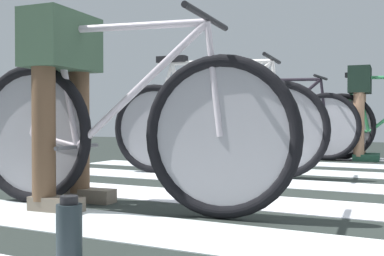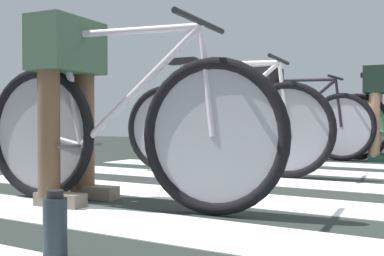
{
  "view_description": "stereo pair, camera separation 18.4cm",
  "coord_description": "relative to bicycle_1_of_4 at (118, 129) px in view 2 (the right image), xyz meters",
  "views": [
    {
      "loc": [
        0.3,
        -2.61,
        0.45
      ],
      "look_at": [
        -0.81,
        -0.37,
        0.41
      ],
      "focal_mm": 44.28,
      "sensor_mm": 36.0,
      "label": 1
    },
    {
      "loc": [
        0.48,
        -2.61,
        0.45
      ],
      "look_at": [
        -0.81,
        -0.37,
        0.41
      ],
      "focal_mm": 44.28,
      "sensor_mm": 36.0,
      "label": 2
    }
  ],
  "objects": [
    {
      "name": "ground",
      "position": [
        1.02,
        0.76,
        -0.4
      ],
      "size": [
        18.0,
        14.0,
        0.02
      ],
      "color": "#232A26"
    },
    {
      "name": "crosswalk_markings",
      "position": [
        1.01,
        0.88,
        -0.38
      ],
      "size": [
        5.39,
        5.76,
        0.0
      ],
      "color": "silver",
      "rests_on": "ground"
    },
    {
      "name": "bicycle_1_of_4",
      "position": [
        0.0,
        0.0,
        0.0
      ],
      "size": [
        1.73,
        0.52,
        0.93
      ],
      "rotation": [
        0.0,
        0.0,
        0.08
      ],
      "color": "black",
      "rests_on": "ground"
    },
    {
      "name": "cyclist_1_of_4",
      "position": [
        -0.31,
        -0.02,
        0.24
      ],
      "size": [
        0.34,
        0.43,
        0.96
      ],
      "rotation": [
        0.0,
        0.0,
        0.08
      ],
      "color": "brown",
      "rests_on": "ground"
    },
    {
      "name": "bicycle_2_of_4",
      "position": [
        -0.15,
        1.47,
        0.0
      ],
      "size": [
        1.73,
        0.52,
        0.93
      ],
      "rotation": [
        0.0,
        0.0,
        0.08
      ],
      "color": "black",
      "rests_on": "ground"
    },
    {
      "name": "bicycle_3_of_4",
      "position": [
        -0.14,
        3.25,
        0.0
      ],
      "size": [
        1.74,
        0.52,
        0.93
      ],
      "rotation": [
        0.0,
        0.0,
        -0.04
      ],
      "color": "black",
      "rests_on": "ground"
    },
    {
      "name": "cyclist_3_of_4",
      "position": [
        -0.45,
        3.26,
        0.28
      ],
      "size": [
        0.33,
        0.42,
        1.02
      ],
      "rotation": [
        0.0,
        0.0,
        -0.04
      ],
      "color": "tan",
      "rests_on": "ground"
    },
    {
      "name": "cyclist_4_of_4",
      "position": [
        0.69,
        3.45,
        0.26
      ],
      "size": [
        0.33,
        0.42,
        0.99
      ],
      "rotation": [
        0.0,
        0.0,
        0.06
      ],
      "color": "#A87A5B",
      "rests_on": "ground"
    },
    {
      "name": "water_bottle",
      "position": [
        0.4,
        -0.8,
        -0.28
      ],
      "size": [
        0.07,
        0.07,
        0.21
      ],
      "color": "#1E282B",
      "rests_on": "ground"
    }
  ]
}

